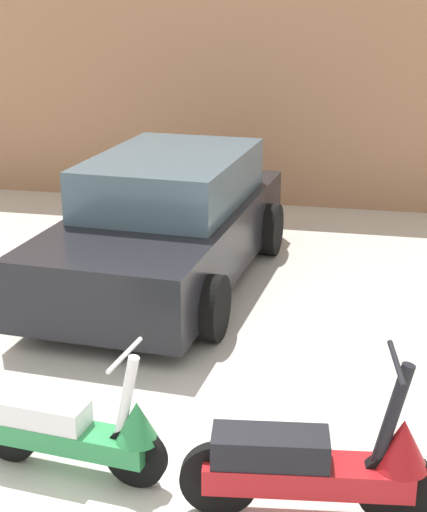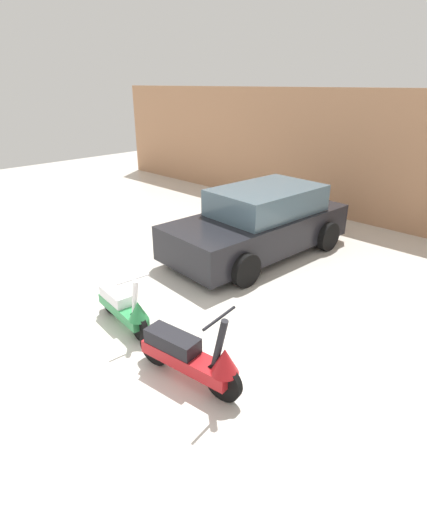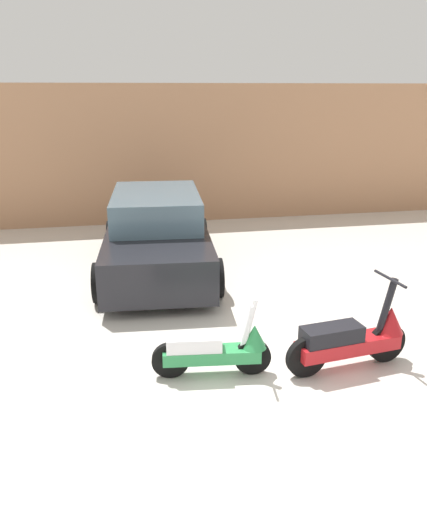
% 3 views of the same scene
% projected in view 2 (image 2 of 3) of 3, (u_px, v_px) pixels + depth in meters
% --- Properties ---
extents(ground_plane, '(28.00, 28.00, 0.00)m').
position_uv_depth(ground_plane, '(98.00, 354.00, 5.39)').
color(ground_plane, silver).
extents(wall_back, '(19.60, 0.12, 3.26)m').
position_uv_depth(wall_back, '(371.00, 159.00, 9.82)').
color(wall_back, tan).
rests_on(wall_back, ground_plane).
extents(scooter_front_left, '(1.36, 0.49, 0.95)m').
position_uv_depth(scooter_front_left, '(124.00, 307.00, 5.87)').
color(scooter_front_left, black).
rests_on(scooter_front_left, ground_plane).
extents(scooter_front_right, '(1.55, 0.57, 1.09)m').
position_uv_depth(scooter_front_right, '(191.00, 356.00, 4.74)').
color(scooter_front_right, black).
rests_on(scooter_front_right, ground_plane).
extents(car_rear_left, '(2.20, 4.21, 1.39)m').
position_uv_depth(car_rear_left, '(260.00, 223.00, 8.37)').
color(car_rear_left, black).
rests_on(car_rear_left, ground_plane).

